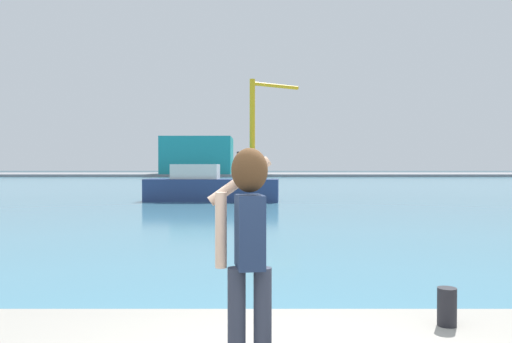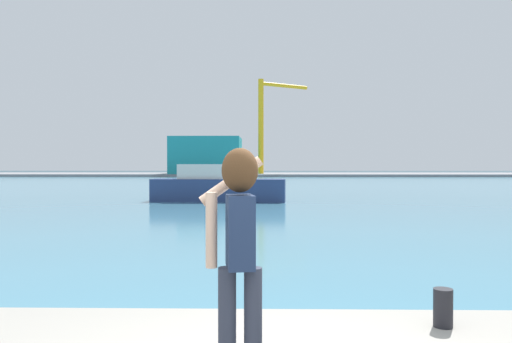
{
  "view_description": "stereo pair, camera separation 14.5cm",
  "coord_description": "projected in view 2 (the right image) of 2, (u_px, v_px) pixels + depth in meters",
  "views": [
    {
      "loc": [
        -0.23,
        -3.48,
        2.23
      ],
      "look_at": [
        -0.28,
        6.87,
        2.07
      ],
      "focal_mm": 34.67,
      "sensor_mm": 36.0,
      "label": 1
    },
    {
      "loc": [
        -0.09,
        -3.48,
        2.23
      ],
      "look_at": [
        -0.28,
        6.87,
        2.07
      ],
      "focal_mm": 34.67,
      "sensor_mm": 36.0,
      "label": 2
    }
  ],
  "objects": [
    {
      "name": "person_photographer",
      "position": [
        238.0,
        236.0,
        3.79
      ],
      "size": [
        0.53,
        0.55,
        1.74
      ],
      "rotation": [
        0.0,
        0.0,
        1.73
      ],
      "color": "#2D3342",
      "rests_on": "quay_promenade"
    },
    {
      "name": "harbor_water",
      "position": [
        266.0,
        184.0,
        55.5
      ],
      "size": [
        140.0,
        100.0,
        0.02
      ],
      "primitive_type": "cube",
      "color": "teal",
      "rests_on": "ground_plane"
    },
    {
      "name": "boat_moored",
      "position": [
        216.0,
        187.0,
        29.31
      ],
      "size": [
        7.98,
        2.39,
        2.2
      ],
      "rotation": [
        0.0,
        0.0,
        -0.07
      ],
      "color": "navy",
      "rests_on": "harbor_water"
    },
    {
      "name": "far_shore_dock",
      "position": [
        266.0,
        174.0,
        95.48
      ],
      "size": [
        140.0,
        20.0,
        0.44
      ],
      "primitive_type": "cube",
      "color": "gray",
      "rests_on": "ground_plane"
    },
    {
      "name": "harbor_bollard",
      "position": [
        443.0,
        308.0,
        4.89
      ],
      "size": [
        0.19,
        0.19,
        0.38
      ],
      "primitive_type": "cylinder",
      "color": "black",
      "rests_on": "quay_promenade"
    },
    {
      "name": "port_crane",
      "position": [
        266.0,
        117.0,
        91.77
      ],
      "size": [
        9.52,
        6.35,
        17.48
      ],
      "color": "yellow",
      "rests_on": "far_shore_dock"
    },
    {
      "name": "warehouse_left",
      "position": [
        207.0,
        156.0,
        91.65
      ],
      "size": [
        12.6,
        10.91,
        6.74
      ],
      "primitive_type": "cube",
      "color": "teal",
      "rests_on": "far_shore_dock"
    },
    {
      "name": "ground_plane",
      "position": [
        266.0,
        185.0,
        53.5
      ],
      "size": [
        220.0,
        220.0,
        0.0
      ],
      "primitive_type": "plane",
      "color": "#334751"
    }
  ]
}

